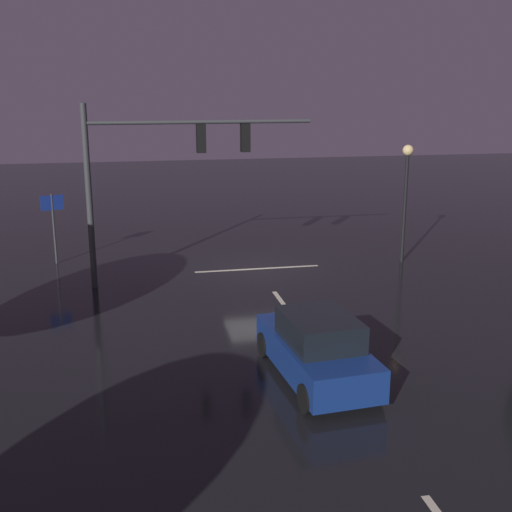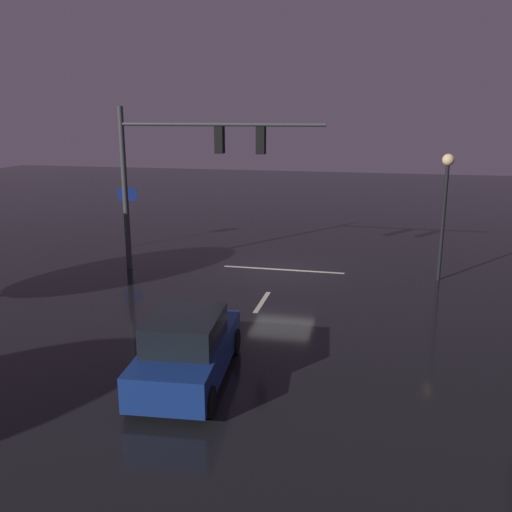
# 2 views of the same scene
# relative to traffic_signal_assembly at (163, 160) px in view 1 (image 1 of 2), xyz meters

# --- Properties ---
(ground_plane) EXTENTS (80.00, 80.00, 0.00)m
(ground_plane) POSITION_rel_traffic_signal_assembly_xyz_m (-3.65, -1.07, -4.53)
(ground_plane) COLOR black
(traffic_signal_assembly) EXTENTS (8.06, 0.47, 6.50)m
(traffic_signal_assembly) POSITION_rel_traffic_signal_assembly_xyz_m (0.00, 0.00, 0.00)
(traffic_signal_assembly) COLOR #383A3D
(traffic_signal_assembly) RESTS_ON ground_plane
(lane_dash_far) EXTENTS (0.16, 2.20, 0.01)m
(lane_dash_far) POSITION_rel_traffic_signal_assembly_xyz_m (-3.65, 2.93, -4.53)
(lane_dash_far) COLOR beige
(lane_dash_far) RESTS_ON ground_plane
(lane_dash_mid) EXTENTS (0.16, 2.20, 0.01)m
(lane_dash_mid) POSITION_rel_traffic_signal_assembly_xyz_m (-3.65, 8.93, -4.53)
(lane_dash_mid) COLOR beige
(lane_dash_mid) RESTS_ON ground_plane
(stop_bar) EXTENTS (5.00, 0.16, 0.01)m
(stop_bar) POSITION_rel_traffic_signal_assembly_xyz_m (-3.65, -1.19, -4.53)
(stop_bar) COLOR beige
(stop_bar) RESTS_ON ground_plane
(car_approaching) EXTENTS (2.22, 4.49, 1.70)m
(car_approaching) POSITION_rel_traffic_signal_assembly_xyz_m (-3.11, 8.88, -3.74)
(car_approaching) COLOR navy
(car_approaching) RESTS_ON ground_plane
(street_lamp_left_kerb) EXTENTS (0.44, 0.44, 4.80)m
(street_lamp_left_kerb) POSITION_rel_traffic_signal_assembly_xyz_m (-9.73, -1.08, -1.15)
(street_lamp_left_kerb) COLOR black
(street_lamp_left_kerb) RESTS_ON ground_plane
(route_sign) EXTENTS (0.88, 0.32, 2.87)m
(route_sign) POSITION_rel_traffic_signal_assembly_xyz_m (4.27, -3.63, -2.47)
(route_sign) COLOR #383A3D
(route_sign) RESTS_ON ground_plane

